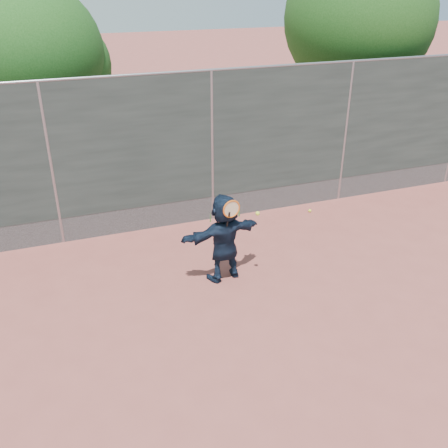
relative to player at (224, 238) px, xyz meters
name	(u,v)px	position (x,y,z in m)	size (l,w,h in m)	color
ground	(288,315)	(0.54, -1.31, -0.75)	(80.00, 80.00, 0.00)	#9E4C42
player	(224,238)	(0.00, 0.00, 0.00)	(1.39, 0.44, 1.50)	#121E31
ball_ground	(310,211)	(2.59, 1.76, -0.71)	(0.07, 0.07, 0.07)	#E2F536
fence	(212,145)	(0.54, 2.19, 0.83)	(20.00, 0.06, 3.03)	#38423D
swing_action	(234,210)	(0.09, -0.20, 0.56)	(0.60, 0.17, 0.51)	orange
tree_right	(364,22)	(5.23, 4.44, 2.74)	(3.78, 3.60, 5.39)	#382314
tree_left	(41,57)	(-2.30, 5.24, 2.19)	(3.15, 3.00, 4.53)	#382314
weed_clump	(228,213)	(0.84, 2.07, -0.62)	(0.68, 0.07, 0.30)	#387226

